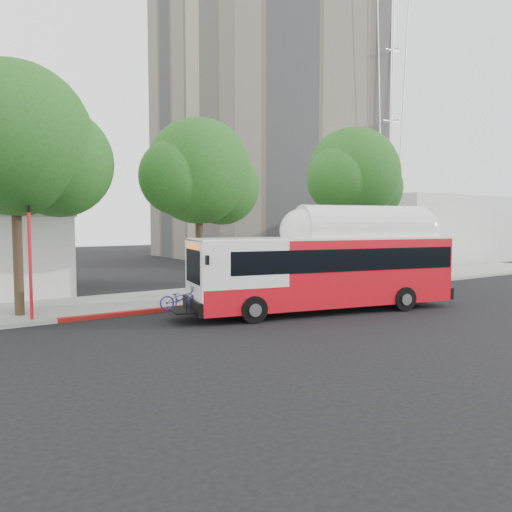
# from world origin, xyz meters

# --- Properties ---
(ground) EXTENTS (120.00, 120.00, 0.00)m
(ground) POSITION_xyz_m (0.00, 0.00, 0.00)
(ground) COLOR black
(ground) RESTS_ON ground
(sidewalk) EXTENTS (60.00, 5.00, 0.15)m
(sidewalk) POSITION_xyz_m (0.00, 6.50, 0.07)
(sidewalk) COLOR gray
(sidewalk) RESTS_ON ground
(curb_strip) EXTENTS (60.00, 0.30, 0.15)m
(curb_strip) POSITION_xyz_m (0.00, 3.90, 0.07)
(curb_strip) COLOR gray
(curb_strip) RESTS_ON ground
(red_curb_segment) EXTENTS (10.00, 0.32, 0.16)m
(red_curb_segment) POSITION_xyz_m (-3.00, 3.90, 0.08)
(red_curb_segment) COLOR maroon
(red_curb_segment) RESTS_ON ground
(street_tree_left) EXTENTS (6.67, 5.80, 9.74)m
(street_tree_left) POSITION_xyz_m (-8.53, 5.56, 6.60)
(street_tree_left) COLOR #2D2116
(street_tree_left) RESTS_ON ground
(street_tree_mid) EXTENTS (5.75, 5.00, 8.62)m
(street_tree_mid) POSITION_xyz_m (-0.59, 6.06, 5.91)
(street_tree_mid) COLOR #2D2116
(street_tree_mid) RESTS_ON ground
(street_tree_right) EXTENTS (6.21, 5.40, 9.18)m
(street_tree_right) POSITION_xyz_m (9.44, 5.86, 6.26)
(street_tree_right) COLOR #2D2116
(street_tree_right) RESTS_ON ground
(apartment_tower) EXTENTS (18.00, 18.00, 37.00)m
(apartment_tower) POSITION_xyz_m (18.00, 28.00, 17.62)
(apartment_tower) COLOR gray
(apartment_tower) RESTS_ON ground
(horizon_block) EXTENTS (20.00, 12.00, 6.00)m
(horizon_block) POSITION_xyz_m (30.00, 16.00, 3.00)
(horizon_block) COLOR silver
(horizon_block) RESTS_ON ground
(comms_tower) EXTENTS (2.80, 2.80, 40.00)m
(comms_tower) POSITION_xyz_m (26.00, 18.00, 20.00)
(comms_tower) COLOR silver
(comms_tower) RESTS_ON ground
(transit_bus) EXTENTS (12.15, 4.68, 3.54)m
(transit_bus) POSITION_xyz_m (1.86, 0.10, 1.65)
(transit_bus) COLOR red
(transit_bus) RESTS_ON ground
(signal_pole) EXTENTS (0.12, 0.41, 4.31)m
(signal_pole) POSITION_xyz_m (-8.78, 4.28, 2.21)
(signal_pole) COLOR red
(signal_pole) RESTS_ON ground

